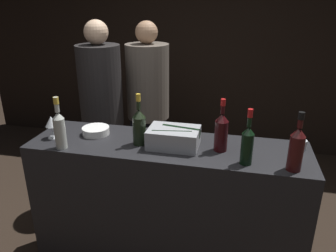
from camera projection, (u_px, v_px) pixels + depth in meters
name	position (u px, v px, depth m)	size (l,w,h in m)	color
wall_back_chalkboard	(209.00, 41.00, 4.11)	(6.40, 0.06, 2.80)	black
bar_counter	(167.00, 210.00, 2.32)	(1.82, 0.51, 1.02)	black
ice_bin_with_bottles	(174.00, 137.00, 2.09)	(0.33, 0.23, 0.12)	#9EA0A5
bowl_white	(96.00, 131.00, 2.29)	(0.19, 0.19, 0.05)	white
wine_glass	(51.00, 122.00, 2.19)	(0.08, 0.08, 0.16)	silver
candle_votive	(301.00, 145.00, 2.05)	(0.07, 0.07, 0.06)	silver
red_wine_bottle_tall	(221.00, 131.00, 2.01)	(0.08, 0.08, 0.33)	black
champagne_bottle	(139.00, 126.00, 2.10)	(0.09, 0.09, 0.34)	black
red_wine_bottle_black_foil	(296.00, 147.00, 1.77)	(0.08, 0.08, 0.34)	#380F0F
red_wine_bottle_burgundy	(247.00, 143.00, 1.84)	(0.07, 0.07, 0.33)	black
rose_wine_bottle	(59.00, 128.00, 2.04)	(0.07, 0.07, 0.34)	#B2B7AD
person_in_hoodie	(102.00, 107.00, 3.03)	(0.39, 0.39, 1.74)	black
person_blond_tee	(148.00, 101.00, 3.26)	(0.42, 0.42, 1.71)	black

